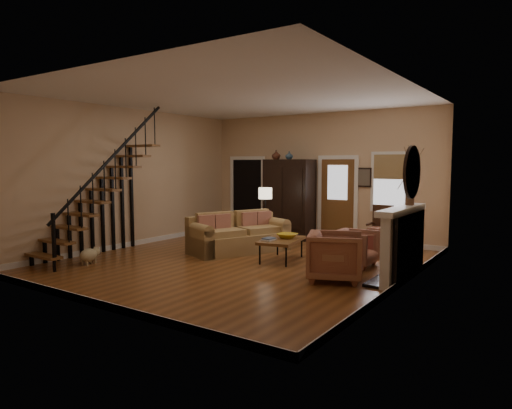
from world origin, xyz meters
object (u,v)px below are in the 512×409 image
Objects in this scene: armoire at (289,199)px; armchair_left at (335,256)px; coffee_table at (282,250)px; side_chair at (380,228)px; floor_lamp at (265,217)px; sofa at (239,234)px; armchair_right at (355,248)px.

armoire is 4.50m from armchair_left.
coffee_table is 1.15× the size of side_chair.
side_chair reaches higher than armchair_left.
coffee_table is 1.29× the size of armchair_left.
side_chair is (2.45, 1.11, -0.20)m from floor_lamp.
armchair_right is (2.69, 0.15, -0.06)m from sofa.
sofa is at bearing 92.36° from armchair_right.
sofa is 1.06m from floor_lamp.
coffee_table is at bearing 103.87° from armchair_right.
coffee_table is (1.31, -2.56, -0.82)m from armoire.
armchair_left is at bearing -49.76° from armoire.
armchair_right is at bearing -16.06° from armchair_left.
armoire is 2.61m from side_chair.
sofa is 3.02m from armchair_left.
armchair_right is at bearing -18.17° from floor_lamp.
coffee_table is at bearing -45.80° from floor_lamp.
coffee_table is 0.83× the size of floor_lamp.
armoire is 2.29× the size of armchair_left.
sofa is 2.85× the size of armchair_right.
sofa is 2.17× the size of side_chair.
floor_lamp is (0.04, 1.01, 0.29)m from sofa.
armchair_right is 2.81m from floor_lamp.
side_chair is (-0.20, 1.98, 0.16)m from armchair_right.
armchair_left is at bearing -36.88° from floor_lamp.
armoire is 2.99m from coffee_table.
sofa is 3.28m from side_chair.
armchair_right is at bearing 25.97° from sofa.
floor_lamp is at bearing 134.20° from coffee_table.
side_chair is at bearing 63.34° from sofa.
armoire is 1.36m from floor_lamp.
armoire is at bearing 114.20° from sofa.
side_chair is (-0.33, 3.20, 0.09)m from armchair_left.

